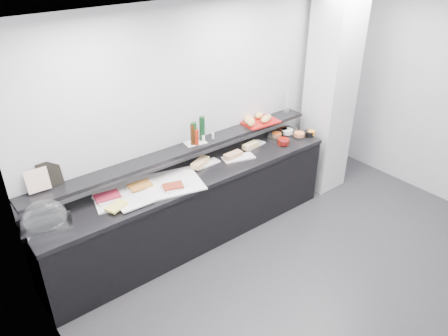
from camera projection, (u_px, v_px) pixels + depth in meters
ground at (345, 293)px, 4.50m from camera, size 5.00×5.00×0.00m
back_wall at (225, 113)px, 5.21m from camera, size 5.00×0.02×2.70m
ceiling at (396, 22)px, 3.18m from camera, size 5.00×5.00×0.00m
column at (330, 95)px, 5.78m from camera, size 0.50×0.50×2.70m
buffet_cabinet at (194, 209)px, 5.07m from camera, size 3.60×0.60×0.85m
counter_top at (192, 176)px, 4.85m from camera, size 3.62×0.62×0.05m
wall_shelf at (183, 150)px, 4.85m from camera, size 3.60×0.25×0.04m
cloche_base at (47, 226)px, 3.98m from camera, size 0.51×0.40×0.04m
cloche_dome at (45, 217)px, 3.92m from camera, size 0.44×0.35×0.34m
linen_runner at (148, 188)px, 4.57m from camera, size 1.22×0.79×0.01m
platter_meat_a at (111, 197)px, 4.40m from camera, size 0.32×0.22×0.01m
food_meat_a at (107, 196)px, 4.38m from camera, size 0.27×0.19×0.02m
platter_salmon at (140, 184)px, 4.61m from camera, size 0.34×0.28×0.01m
food_salmon at (140, 185)px, 4.56m from camera, size 0.24×0.16×0.02m
platter_cheese at (134, 202)px, 4.31m from camera, size 0.35×0.24×0.01m
food_cheese at (117, 206)px, 4.22m from camera, size 0.24×0.20×0.02m
platter_meat_b at (175, 186)px, 4.58m from camera, size 0.27×0.18×0.01m
food_meat_b at (173, 186)px, 4.55m from camera, size 0.24×0.19×0.02m
sandwich_plate_left at (207, 163)px, 5.04m from camera, size 0.30×0.14×0.01m
sandwich_food_left at (200, 162)px, 4.98m from camera, size 0.28×0.20×0.06m
tongs_left at (205, 166)px, 4.97m from camera, size 0.15×0.08×0.01m
sandwich_plate_mid at (239, 158)px, 5.16m from camera, size 0.41×0.26×0.01m
sandwich_food_mid at (233, 155)px, 5.14m from camera, size 0.23×0.10×0.06m
tongs_mid at (237, 160)px, 5.09m from camera, size 0.16×0.01×0.01m
sandwich_plate_right at (254, 145)px, 5.46m from camera, size 0.33×0.18×0.01m
sandwich_food_right at (251, 145)px, 5.37m from camera, size 0.23×0.11×0.06m
tongs_right at (255, 147)px, 5.40m from camera, size 0.15×0.06×0.01m
bowl_glass_fruit at (274, 137)px, 5.59m from camera, size 0.18×0.18×0.07m
fill_glass_fruit at (277, 135)px, 5.63m from camera, size 0.13×0.13×0.05m
bowl_black_jam at (278, 134)px, 5.68m from camera, size 0.20×0.20×0.07m
fill_black_jam at (283, 130)px, 5.76m from camera, size 0.14×0.14×0.05m
bowl_glass_cream at (290, 131)px, 5.77m from camera, size 0.23×0.23×0.07m
fill_glass_cream at (287, 131)px, 5.72m from camera, size 0.16×0.16×0.05m
bowl_red_jam at (283, 142)px, 5.48m from camera, size 0.15×0.15×0.07m
fill_red_jam at (284, 143)px, 5.43m from camera, size 0.11×0.11×0.05m
bowl_glass_salmon at (299, 135)px, 5.64m from camera, size 0.18×0.18×0.07m
fill_glass_salmon at (299, 134)px, 5.64m from camera, size 0.16×0.16×0.05m
bowl_black_fruit at (309, 134)px, 5.69m from camera, size 0.15×0.15×0.07m
fill_black_fruit at (311, 133)px, 5.69m from camera, size 0.13×0.13×0.05m
framed_print at (50, 174)px, 4.09m from camera, size 0.22×0.10×0.26m
print_art at (38, 180)px, 3.99m from camera, size 0.21×0.06×0.22m
condiment_tray at (195, 143)px, 4.95m from camera, size 0.26×0.18×0.01m
bottle_green_a at (194, 133)px, 4.85m from camera, size 0.08×0.08×0.26m
bottle_brown at (193, 135)px, 4.84m from camera, size 0.06×0.06×0.24m
bottle_green_b at (202, 128)px, 4.95m from camera, size 0.08×0.08×0.28m
bottle_hot at (197, 137)px, 4.85m from camera, size 0.05×0.05×0.18m
shaker_salt at (213, 136)px, 5.01m from camera, size 0.03×0.03×0.07m
shaker_pepper at (203, 139)px, 4.95m from camera, size 0.04×0.04×0.07m
bread_tray at (260, 122)px, 5.47m from camera, size 0.48×0.35×0.02m
bread_roll_nw at (248, 119)px, 5.42m from camera, size 0.15×0.10×0.08m
bread_roll_n at (259, 115)px, 5.51m from camera, size 0.15×0.12×0.08m
bread_roll_sw at (251, 123)px, 5.30m from camera, size 0.14×0.12×0.08m
bread_roll_s at (265, 119)px, 5.40m from camera, size 0.17×0.13×0.08m
bread_roll_se at (267, 118)px, 5.45m from camera, size 0.17×0.12×0.08m
bread_roll_midw at (250, 121)px, 5.36m from camera, size 0.15×0.10×0.08m
carafe at (286, 103)px, 5.65m from camera, size 0.10×0.10×0.30m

